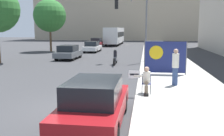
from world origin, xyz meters
name	(u,v)px	position (x,y,z in m)	size (l,w,h in m)	color
ground_plane	(76,109)	(0.00, 0.00, 0.00)	(160.00, 160.00, 0.00)	#38383A
sidewalk_curb	(165,60)	(4.36, 15.00, 0.07)	(4.45, 90.00, 0.14)	#B7B2A8
seated_protester	(146,79)	(2.57, 2.13, 0.78)	(0.99, 0.77, 1.19)	#474C56
jogger_on_sidewalk	(175,67)	(4.03, 4.03, 1.09)	(0.34, 0.34, 1.85)	#334775
protest_banner	(165,57)	(3.73, 7.12, 1.23)	(2.63, 0.06, 2.07)	slate
traffic_light_pole	(135,17)	(1.54, 13.66, 3.98)	(2.86, 2.63, 5.72)	slate
parked_car_curbside	(95,102)	(1.03, -1.43, 0.73)	(1.75, 4.29, 1.46)	maroon
car_on_road_nearest	(68,52)	(-5.12, 15.24, 0.70)	(1.86, 4.11, 1.40)	#565B60
car_on_road_midblock	(92,47)	(-4.48, 23.52, 0.70)	(1.76, 4.54, 1.40)	white
car_on_road_distant	(97,43)	(-5.66, 32.24, 0.76)	(1.72, 4.26, 1.54)	maroon
city_bus_on_road	(115,35)	(-3.50, 39.06, 1.88)	(2.52, 12.12, 3.26)	silver
motorcycle_on_road	(115,58)	(-0.04, 12.16, 0.54)	(0.28, 2.18, 1.27)	#565B60
street_tree_midblock	(50,16)	(-10.19, 23.50, 4.73)	(4.29, 4.29, 6.88)	brown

